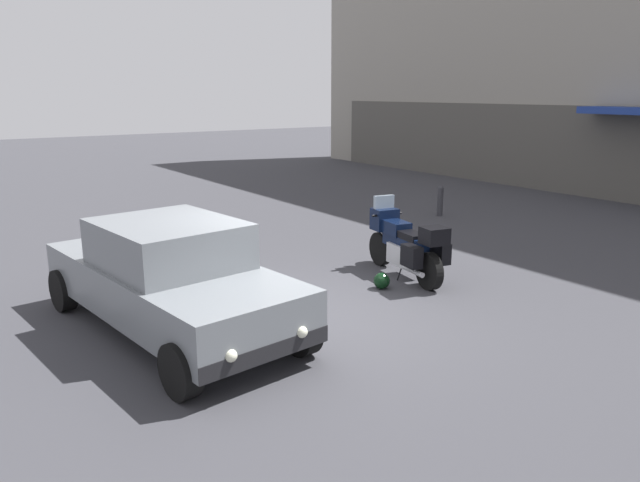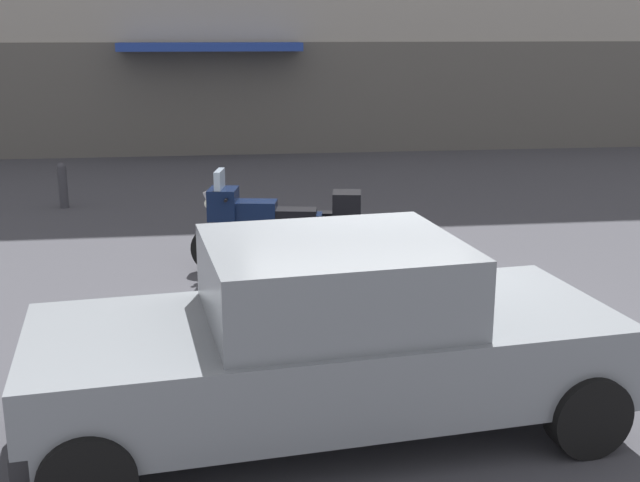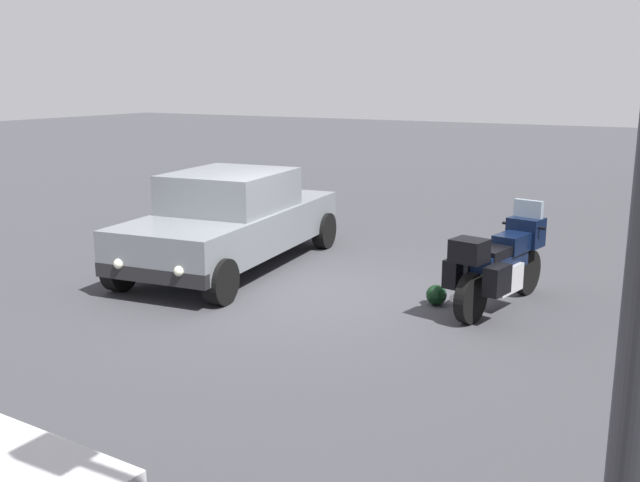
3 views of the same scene
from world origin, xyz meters
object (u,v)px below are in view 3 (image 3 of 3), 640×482
object	(u,v)px
car_sedan_far	(232,220)
streetlamp_curbside	(601,102)
motorcycle	(500,263)
helmet	(436,295)

from	to	relation	value
car_sedan_far	streetlamp_curbside	xyz separation A→B (m)	(7.38, 6.54, 2.16)
car_sedan_far	streetlamp_curbside	size ratio (longest dim) A/B	0.97
motorcycle	car_sedan_far	xyz separation A→B (m)	(0.01, -4.34, 0.16)
motorcycle	helmet	distance (m)	0.94
motorcycle	car_sedan_far	bearing A→B (deg)	100.54
streetlamp_curbside	motorcycle	bearing A→B (deg)	-163.44
motorcycle	car_sedan_far	distance (m)	4.34
helmet	car_sedan_far	xyz separation A→B (m)	(-0.27, -3.58, 0.64)
motorcycle	helmet	size ratio (longest dim) A/B	8.03
car_sedan_far	motorcycle	bearing A→B (deg)	83.53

